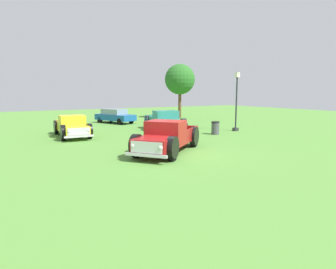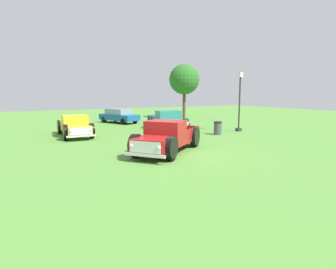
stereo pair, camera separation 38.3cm
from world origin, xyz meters
The scene contains 8 objects.
ground_plane centered at (0.00, 0.00, 0.00)m, with size 80.00×80.00×0.00m, color #548C38.
pickup_truck_foreground centered at (-0.32, 0.46, 0.78)m, with size 5.36×4.83×1.64m.
pickup_truck_behind_left centered at (-3.14, 8.23, 0.71)m, with size 2.09×4.96×1.50m.
pickup_truck_behind_right centered at (3.85, 7.59, 0.77)m, with size 2.88×5.56×1.62m.
sedan_distant_a centered at (2.51, 15.37, 0.74)m, with size 3.20×4.54×1.40m.
lamp_post_far centered at (8.73, 4.98, 2.42)m, with size 0.36×0.36×4.62m.
trash_can centered at (6.09, 4.29, 0.48)m, with size 0.59×0.59×0.95m.
oak_tree_east centered at (11.10, 16.84, 4.51)m, with size 3.52×3.52×6.29m.
Camera 2 is at (-7.12, -12.10, 3.05)m, focal length 30.87 mm.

